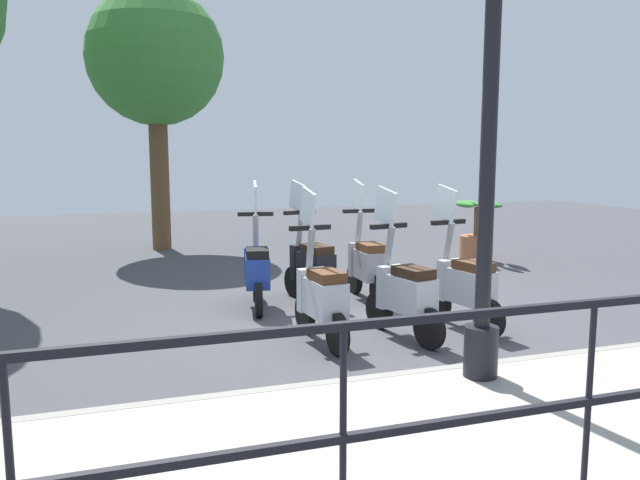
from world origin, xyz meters
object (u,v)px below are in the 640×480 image
object	(u,v)px
lamp_post_near	(489,138)
potted_palm	(476,236)
scooter_far_1	(311,265)
scooter_near_2	(321,296)
scooter_far_0	(366,263)
scooter_near_1	(404,292)
tree_distant	(156,59)
scooter_near_0	(463,284)
scooter_far_2	(257,269)

from	to	relation	value
lamp_post_near	potted_palm	world-z (taller)	lamp_post_near
potted_palm	scooter_far_1	distance (m)	4.19
scooter_near_2	scooter_far_0	world-z (taller)	same
potted_palm	scooter_far_1	size ratio (longest dim) A/B	0.69
scooter_near_2	potted_palm	bearing A→B (deg)	-52.76
lamp_post_near	scooter_near_1	size ratio (longest dim) A/B	2.71
lamp_post_near	tree_distant	bearing A→B (deg)	12.17
tree_distant	potted_palm	world-z (taller)	tree_distant
tree_distant	scooter_near_1	size ratio (longest dim) A/B	3.23
scooter_near_2	scooter_far_1	size ratio (longest dim) A/B	1.00
lamp_post_near	scooter_near_0	bearing A→B (deg)	-26.89
lamp_post_near	scooter_near_2	bearing A→B (deg)	24.87
scooter_near_1	scooter_near_2	bearing A→B (deg)	70.76
potted_palm	scooter_near_0	bearing A→B (deg)	146.08
scooter_near_2	scooter_far_2	bearing A→B (deg)	5.99
tree_distant	potted_palm	size ratio (longest dim) A/B	4.69
scooter_far_2	scooter_far_0	bearing A→B (deg)	-80.42
scooter_far_0	scooter_far_2	size ratio (longest dim) A/B	1.00
tree_distant	scooter_near_2	size ratio (longest dim) A/B	3.23
lamp_post_near	scooter_far_1	bearing A→B (deg)	6.38
scooter_near_2	scooter_far_2	world-z (taller)	same
scooter_far_1	scooter_far_2	bearing A→B (deg)	80.42
scooter_near_2	scooter_far_0	bearing A→B (deg)	-40.79
potted_palm	scooter_far_2	world-z (taller)	scooter_far_2
scooter_near_0	scooter_far_2	xyz separation A→B (m)	(1.54, 1.92, 0.00)
tree_distant	scooter_near_2	xyz separation A→B (m)	(-6.79, -1.05, -3.15)
scooter_far_0	scooter_near_2	bearing A→B (deg)	144.68
tree_distant	scooter_near_1	world-z (taller)	tree_distant
tree_distant	scooter_far_2	xyz separation A→B (m)	(-5.23, -0.76, -3.15)
tree_distant	potted_palm	bearing A→B (deg)	-121.55
potted_palm	scooter_near_2	bearing A→B (deg)	131.95
lamp_post_near	scooter_far_0	distance (m)	3.56
scooter_far_1	scooter_far_2	distance (m)	0.70
scooter_near_2	scooter_far_0	size ratio (longest dim) A/B	1.00
scooter_near_2	tree_distant	bearing A→B (deg)	4.11
potted_palm	tree_distant	bearing A→B (deg)	58.45
potted_palm	scooter_far_2	distance (m)	4.83
lamp_post_near	scooter_near_0	world-z (taller)	lamp_post_near
lamp_post_near	potted_palm	bearing A→B (deg)	-31.81
potted_palm	scooter_far_0	xyz separation A→B (m)	(-2.11, 2.94, 0.04)
scooter_near_1	scooter_far_1	xyz separation A→B (m)	(1.72, 0.45, 0.00)
scooter_far_2	scooter_near_2	bearing A→B (deg)	-158.93
tree_distant	scooter_near_0	bearing A→B (deg)	-158.45
scooter_near_0	scooter_near_2	bearing A→B (deg)	80.90
scooter_near_1	scooter_near_0	bearing A→B (deg)	-92.20
scooter_near_0	scooter_far_0	xyz separation A→B (m)	(1.52, 0.50, 0.00)
lamp_post_near	scooter_near_1	distance (m)	2.17
lamp_post_near	tree_distant	distance (m)	8.80
scooter_near_2	scooter_near_0	bearing A→B (deg)	-93.94
scooter_near_1	potted_palm	bearing A→B (deg)	-52.39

